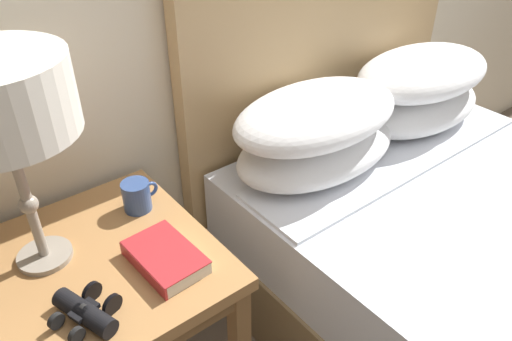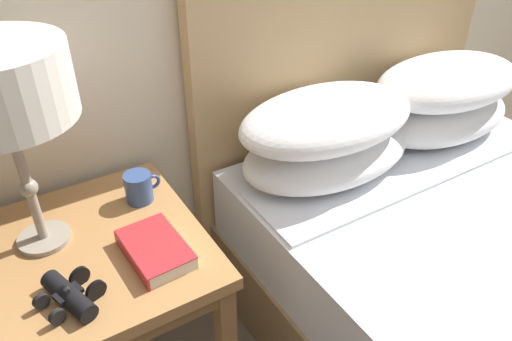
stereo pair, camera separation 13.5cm
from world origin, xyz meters
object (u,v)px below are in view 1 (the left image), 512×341
book_on_nightstand (165,258)px  binoculars_pair (85,312)px  nightstand (96,287)px  bed (508,278)px  coffee_mug (137,196)px

book_on_nightstand → binoculars_pair: 0.22m
book_on_nightstand → binoculars_pair: (-0.21, -0.04, 0.00)m
nightstand → bed: bed is taller
bed → coffee_mug: bed is taller
book_on_nightstand → nightstand: bearing=141.7°
bed → binoculars_pair: bearing=160.0°
nightstand → coffee_mug: coffee_mug is taller
bed → nightstand: bearing=151.8°
nightstand → binoculars_pair: binoculars_pair is taller
bed → book_on_nightstand: (-0.90, 0.45, 0.29)m
nightstand → book_on_nightstand: (0.14, -0.11, 0.10)m
binoculars_pair → coffee_mug: 0.38m
binoculars_pair → book_on_nightstand: bearing=11.2°
book_on_nightstand → coffee_mug: bearing=77.8°
coffee_mug → book_on_nightstand: bearing=-102.2°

